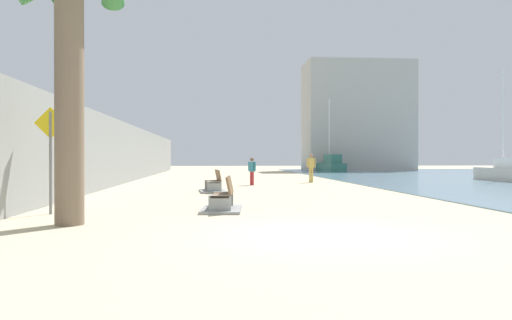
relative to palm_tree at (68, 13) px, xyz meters
name	(u,v)px	position (x,y,z in m)	size (l,w,h in m)	color
ground_plane	(249,184)	(5.23, 16.12, -4.77)	(120.00, 120.00, 0.00)	#C6B793
seawall	(113,153)	(-2.27, 16.12, -2.99)	(0.80, 64.00, 3.55)	gray
palm_tree	(68,13)	(0.00, 0.00, 0.00)	(3.29, 3.32, 6.82)	#7A6651
bench_near	(223,203)	(3.50, 2.58, -4.54)	(1.27, 2.18, 0.98)	gray
bench_far	(213,187)	(3.24, 10.16, -4.54)	(1.28, 2.19, 0.98)	gray
person_walking	(311,165)	(9.11, 17.95, -3.74)	(0.52, 0.23, 1.75)	gold
person_standing	(252,169)	(5.32, 15.30, -3.91)	(0.40, 0.40, 1.50)	#B22D33
boat_far_right	(506,171)	(21.56, 18.08, -4.14)	(1.77, 4.72, 7.23)	beige
boat_far_left	(331,165)	(15.53, 39.64, -4.03)	(2.64, 4.42, 7.64)	#337060
pedestrian_sign	(51,148)	(-1.07, 2.12, -3.00)	(0.85, 0.08, 2.86)	slate
harbor_building	(357,117)	(19.69, 44.12, 1.42)	(12.00, 6.00, 12.37)	#ADAAA3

